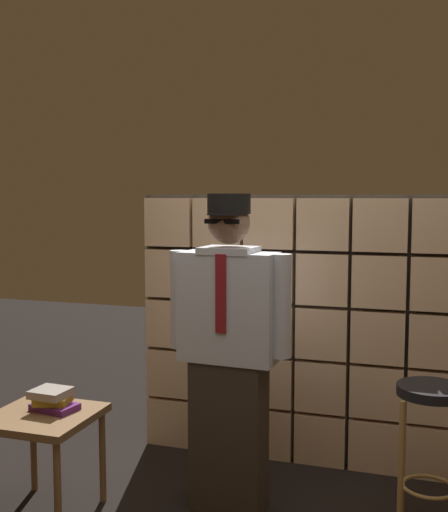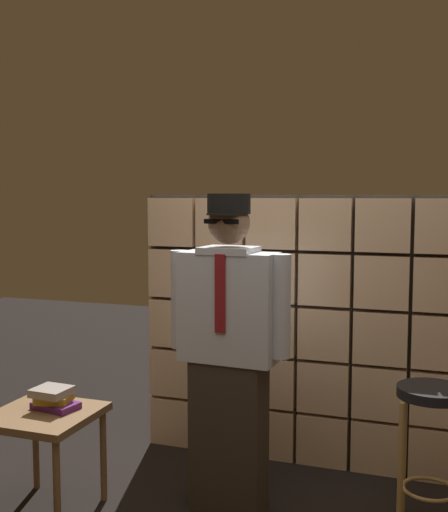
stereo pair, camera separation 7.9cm
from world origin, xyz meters
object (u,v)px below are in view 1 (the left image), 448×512
Objects in this scene: standing_person at (229,348)px; bar_stool at (431,423)px; book_stack at (53,400)px; side_table at (43,427)px.

bar_stool is at bearing 9.33° from standing_person.
book_stack is (-1.90, -0.41, 0.05)m from bar_stool.
bar_stool is 1.35× the size of side_table.
bar_stool reaches higher than side_table.
side_table is at bearing -166.38° from bar_stool.
bar_stool is 2.90× the size of book_stack.
bar_stool is at bearing 12.14° from book_stack.
book_stack is at bearing 67.85° from side_table.
standing_person is 2.28× the size of bar_stool.
bar_stool reaches higher than book_stack.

